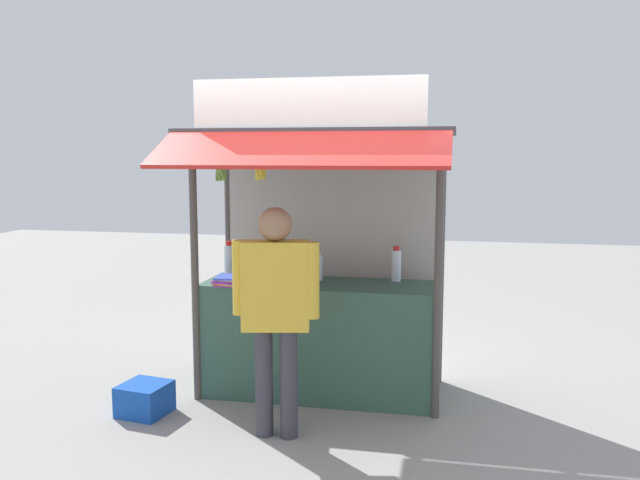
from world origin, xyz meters
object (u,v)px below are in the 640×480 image
banana_bunch_leftmost (260,169)px  magazine_stack_front_right (229,280)px  banana_bunch_inner_right (221,171)px  water_bottle_far_right (229,259)px  vendor_person (276,301)px  plastic_crate (145,399)px  water_bottle_back_left (396,265)px  magazine_stack_mid_left (264,277)px  water_bottle_far_left (319,268)px

banana_bunch_leftmost → magazine_stack_front_right: bearing=148.4°
banana_bunch_inner_right → banana_bunch_leftmost: (0.31, -0.00, 0.02)m
magazine_stack_front_right → water_bottle_far_right: bearing=109.6°
banana_bunch_leftmost → vendor_person: banana_bunch_leftmost is taller
water_bottle_far_right → vendor_person: vendor_person is taller
water_bottle_far_right → banana_bunch_inner_right: (0.16, -0.60, 0.77)m
vendor_person → plastic_crate: 1.39m
water_bottle_back_left → magazine_stack_front_right: water_bottle_back_left is taller
banana_bunch_inner_right → banana_bunch_leftmost: 0.31m
water_bottle_back_left → vendor_person: 1.30m
magazine_stack_mid_left → plastic_crate: size_ratio=0.78×
magazine_stack_front_right → magazine_stack_mid_left: bearing=33.6°
magazine_stack_mid_left → magazine_stack_front_right: size_ratio=0.93×
water_bottle_far_left → water_bottle_far_right: 0.81m
vendor_person → banana_bunch_inner_right: bearing=-51.4°
water_bottle_far_right → magazine_stack_front_right: water_bottle_far_right is taller
magazine_stack_front_right → banana_bunch_leftmost: bearing=-31.6°
banana_bunch_inner_right → plastic_crate: 1.82m
banana_bunch_inner_right → plastic_crate: bearing=-153.1°
magazine_stack_front_right → plastic_crate: (-0.52, -0.47, -0.85)m
water_bottle_far_left → water_bottle_far_right: water_bottle_far_right is taller
magazine_stack_front_right → banana_bunch_inner_right: size_ratio=1.07×
water_bottle_far_left → water_bottle_back_left: 0.63m
water_bottle_back_left → banana_bunch_leftmost: banana_bunch_leftmost is taller
water_bottle_far_left → water_bottle_back_left: size_ratio=0.78×
water_bottle_back_left → vendor_person: bearing=-124.0°
water_bottle_back_left → vendor_person: (-0.72, -1.07, -0.09)m
magazine_stack_mid_left → plastic_crate: bearing=-140.3°
magazine_stack_mid_left → vendor_person: 0.87m
water_bottle_back_left → banana_bunch_inner_right: banana_bunch_inner_right is taller
plastic_crate → magazine_stack_front_right: bearing=42.2°
water_bottle_far_right → banana_bunch_leftmost: bearing=-52.0°
banana_bunch_inner_right → water_bottle_back_left: bearing=26.1°
banana_bunch_inner_right → water_bottle_far_right: bearing=105.2°
magazine_stack_mid_left → plastic_crate: (-0.76, -0.63, -0.85)m
water_bottle_back_left → magazine_stack_mid_left: (-1.04, -0.26, -0.10)m
water_bottle_far_left → plastic_crate: size_ratio=0.66×
water_bottle_far_left → magazine_stack_front_right: bearing=-153.8°
banana_bunch_leftmost → plastic_crate: (-0.85, -0.27, -1.73)m
vendor_person → plastic_crate: bearing=-20.7°
magazine_stack_front_right → banana_bunch_leftmost: banana_bunch_leftmost is taller
water_bottle_back_left → plastic_crate: (-1.81, -0.89, -0.94)m
water_bottle_far_left → water_bottle_back_left: water_bottle_back_left is taller
plastic_crate → banana_bunch_leftmost: bearing=17.8°
banana_bunch_inner_right → banana_bunch_leftmost: size_ratio=1.04×
water_bottle_far_left → banana_bunch_leftmost: banana_bunch_leftmost is taller
magazine_stack_mid_left → vendor_person: bearing=-68.4°
water_bottle_back_left → banana_bunch_leftmost: bearing=-147.1°
banana_bunch_inner_right → magazine_stack_mid_left: bearing=58.5°
water_bottle_back_left → plastic_crate: size_ratio=0.86×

